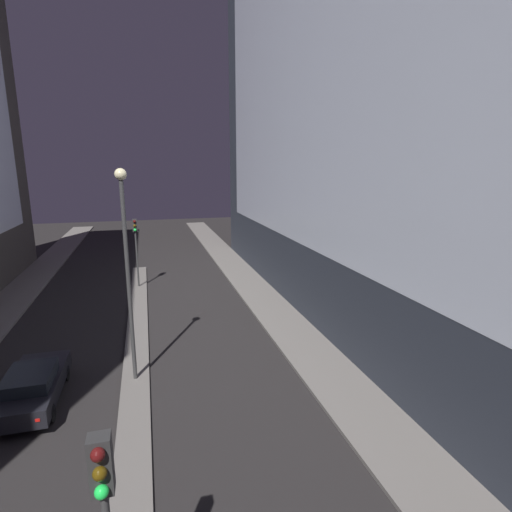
{
  "coord_description": "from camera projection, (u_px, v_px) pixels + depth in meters",
  "views": [
    {
      "loc": [
        0.83,
        -1.05,
        8.7
      ],
      "look_at": [
        7.41,
        22.82,
        3.06
      ],
      "focal_mm": 28.0,
      "sensor_mm": 36.0,
      "label": 1
    }
  ],
  "objects": [
    {
      "name": "building_right",
      "position": [
        357.0,
        91.0,
        21.62
      ],
      "size": [
        6.01,
        39.45,
        25.29
      ],
      "color": "#2D333D",
      "rests_on": "ground"
    },
    {
      "name": "median_strip",
      "position": [
        137.0,
        351.0,
        19.0
      ],
      "size": [
        1.1,
        32.7,
        0.12
      ],
      "color": "#66605B",
      "rests_on": "ground"
    },
    {
      "name": "traffic_light_mid",
      "position": [
        136.0,
        238.0,
        28.21
      ],
      "size": [
        0.32,
        0.42,
        4.9
      ],
      "color": "#383838",
      "rests_on": "median_strip"
    },
    {
      "name": "street_lamp",
      "position": [
        126.0,
        253.0,
        15.3
      ],
      "size": [
        0.44,
        0.44,
        8.48
      ],
      "color": "#383838",
      "rests_on": "median_strip"
    },
    {
      "name": "car_left_lane",
      "position": [
        33.0,
        386.0,
        14.76
      ],
      "size": [
        1.82,
        4.58,
        1.43
      ],
      "color": "black",
      "rests_on": "ground"
    }
  ]
}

